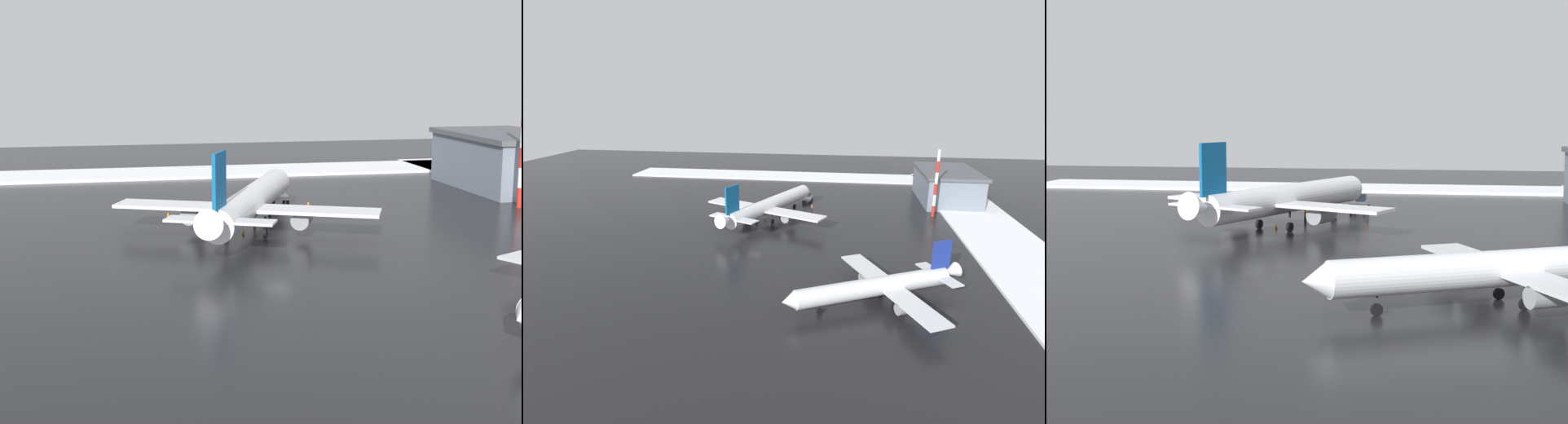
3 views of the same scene
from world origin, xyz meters
The scene contains 9 objects.
ground_plane centered at (0.00, 0.00, 0.00)m, with size 240.00×240.00×0.00m, color black.
snow_bank_right centered at (67.00, 0.00, 0.24)m, with size 14.00×116.00×0.48m, color white.
airplane_distant_tail centered at (15.93, -0.35, 3.62)m, with size 34.97×29.67×10.96m.
pushback_tug centered at (34.04, -7.92, 1.28)m, with size 4.74×2.57×2.50m.
ground_crew_beside_wing centered at (24.91, -9.78, 0.97)m, with size 0.36×0.36×1.71m.
ground_crew_by_nose_gear centered at (21.48, -2.00, 0.97)m, with size 0.36×0.36×1.71m.
cargo_hangar centered at (40.46, -45.87, 4.44)m, with size 25.06×15.10×8.80m.
traffic_cone_near_nose centered at (28.04, 8.10, 0.28)m, with size 0.36×0.36×0.55m, color orange.
traffic_cone_mid_line centered at (15.17, 0.57, 0.28)m, with size 0.36×0.36×0.55m, color orange.
Camera 1 is at (-73.60, 16.89, 19.64)m, focal length 55.00 mm.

